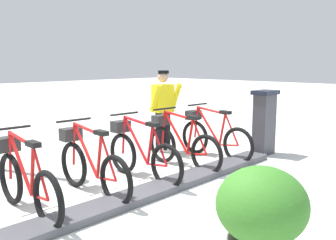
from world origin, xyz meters
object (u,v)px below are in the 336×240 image
Objects in this scene: bike_docked_4 at (25,179)px; planter_bush at (261,217)px; worker_near_rack at (163,108)px; payment_kiosk at (264,121)px; bike_docked_3 at (90,164)px; bike_docked_1 at (180,143)px; bike_docked_0 at (212,136)px; bike_docked_2 at (140,153)px.

bike_docked_4 reaches higher than planter_bush.
worker_near_rack is 4.66m from planter_bush.
payment_kiosk is 2.03m from worker_near_rack.
worker_near_rack is (1.05, -3.44, 0.48)m from bike_docked_4.
bike_docked_3 is 0.93m from bike_docked_4.
payment_kiosk is 0.74× the size of bike_docked_3.
payment_kiosk is at bearing -97.02° from bike_docked_4.
bike_docked_4 is at bearing 90.00° from bike_docked_3.
bike_docked_4 is (0.57, 4.64, -0.24)m from payment_kiosk.
worker_near_rack reaches higher than bike_docked_4.
bike_docked_1 is 1.77× the size of planter_bush.
bike_docked_4 is at bearing 15.09° from planter_bush.
planter_bush is (-2.16, 3.91, -0.12)m from payment_kiosk.
bike_docked_3 is at bearing -90.00° from bike_docked_4.
bike_docked_1 is 1.00× the size of bike_docked_4.
bike_docked_1 is at bearing -90.00° from bike_docked_4.
payment_kiosk reaches higher than bike_docked_4.
bike_docked_0 is at bearing 58.30° from payment_kiosk.
bike_docked_0 reaches higher than planter_bush.
bike_docked_2 is 1.95m from worker_near_rack.
bike_docked_4 is 1.77× the size of planter_bush.
bike_docked_0 is 2.79m from bike_docked_3.
payment_kiosk is 0.74× the size of bike_docked_4.
payment_kiosk is 4.47m from planter_bush.
bike_docked_0 is 0.93m from bike_docked_1.
bike_docked_3 is 2.76m from worker_near_rack.
planter_bush is (-2.74, 0.19, 0.11)m from bike_docked_3.
payment_kiosk reaches higher than bike_docked_0.
bike_docked_2 is (0.57, 2.78, -0.24)m from payment_kiosk.
bike_docked_0 is at bearing -164.96° from worker_near_rack.
bike_docked_2 is at bearing -90.00° from bike_docked_4.
planter_bush is at bearing 157.70° from bike_docked_2.
bike_docked_1 is at bearing -90.00° from bike_docked_3.
payment_kiosk is at bearing -101.60° from bike_docked_2.
bike_docked_0 and bike_docked_3 have the same top height.
bike_docked_3 is 2.74m from planter_bush.
planter_bush is at bearing 144.47° from worker_near_rack.
payment_kiosk is at bearing -61.02° from planter_bush.
planter_bush is (-2.74, 2.98, 0.11)m from bike_docked_0.
bike_docked_3 reaches higher than planter_bush.
bike_docked_3 is at bearing 112.63° from worker_near_rack.
worker_near_rack is (1.05, -0.65, 0.48)m from bike_docked_1.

